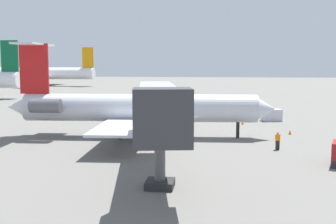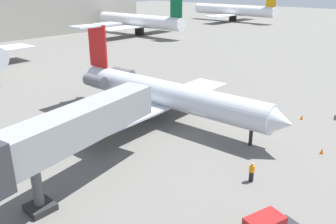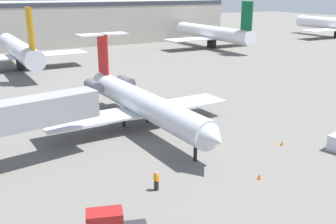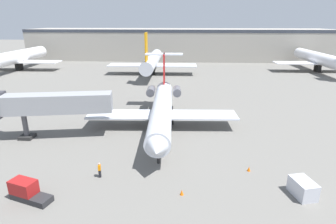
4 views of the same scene
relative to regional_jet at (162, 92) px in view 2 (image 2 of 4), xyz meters
The scene contains 8 objects.
ground_plane 6.82m from the regional_jet, 91.51° to the right, with size 400.00×400.00×0.10m, color #66635E.
regional_jet is the anchor object (origin of this frame).
jet_bridge 17.04m from the regional_jet, 162.47° to the right, with size 17.18×5.80×6.64m.
ground_crew_marshaller 15.86m from the regional_jet, 109.95° to the right, with size 0.33×0.44×1.69m.
traffic_cone_near 17.88m from the regional_jet, 78.84° to the right, with size 0.36×0.36×0.55m.
traffic_cone_mid 16.69m from the regional_jet, 49.14° to the right, with size 0.36×0.36×0.55m.
parked_airliner_east_mid 69.13m from the regional_jet, 48.29° to the left, with size 27.68×32.90×13.09m.
parked_airliner_east_end 111.78m from the regional_jet, 27.60° to the left, with size 30.78×36.58×13.46m.
Camera 2 is at (-27.81, -19.98, 15.14)m, focal length 37.09 mm.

